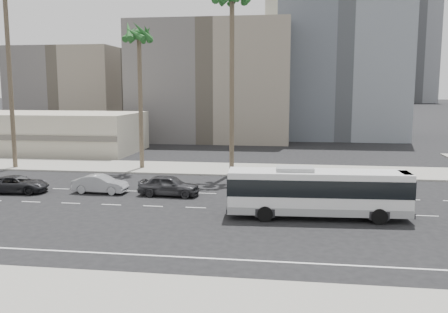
% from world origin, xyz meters
% --- Properties ---
extents(ground, '(700.00, 700.00, 0.00)m').
position_xyz_m(ground, '(0.00, 0.00, 0.00)').
color(ground, black).
rests_on(ground, ground).
extents(sidewalk_north, '(120.00, 7.00, 0.15)m').
position_xyz_m(sidewalk_north, '(0.00, 15.50, 0.07)').
color(sidewalk_north, gray).
rests_on(sidewalk_north, ground).
extents(commercial_low, '(22.00, 12.16, 5.00)m').
position_xyz_m(commercial_low, '(-30.00, 25.99, 2.50)').
color(commercial_low, '#B3AB96').
rests_on(commercial_low, ground).
extents(midrise_beige_west, '(24.00, 18.00, 18.00)m').
position_xyz_m(midrise_beige_west, '(-12.00, 45.00, 9.00)').
color(midrise_beige_west, '#68635E').
rests_on(midrise_beige_west, ground).
extents(midrise_gray_center, '(20.00, 20.00, 26.00)m').
position_xyz_m(midrise_gray_center, '(8.00, 52.00, 13.00)').
color(midrise_gray_center, slate).
rests_on(midrise_gray_center, ground).
extents(midrise_beige_far, '(18.00, 16.00, 15.00)m').
position_xyz_m(midrise_beige_far, '(-38.00, 50.00, 7.50)').
color(midrise_beige_far, '#68635E').
rests_on(midrise_beige_far, ground).
extents(civic_tower, '(42.00, 42.00, 129.00)m').
position_xyz_m(civic_tower, '(-2.00, 250.00, 38.83)').
color(civic_tower, beige).
rests_on(civic_tower, ground).
extents(highrise_right, '(26.00, 26.00, 70.00)m').
position_xyz_m(highrise_right, '(45.00, 230.00, 35.00)').
color(highrise_right, '#5A5D64').
rests_on(highrise_right, ground).
extents(highrise_far, '(22.00, 22.00, 60.00)m').
position_xyz_m(highrise_far, '(70.00, 260.00, 30.00)').
color(highrise_far, '#5A5D64').
rests_on(highrise_far, ground).
extents(city_bus, '(11.26, 3.07, 3.20)m').
position_xyz_m(city_bus, '(2.03, -1.37, 1.68)').
color(city_bus, silver).
rests_on(city_bus, ground).
extents(car_a, '(2.12, 4.72, 1.58)m').
position_xyz_m(car_a, '(-8.75, 3.41, 0.79)').
color(car_a, '#323235').
rests_on(car_a, ground).
extents(car_b, '(1.70, 4.31, 1.39)m').
position_xyz_m(car_b, '(-14.25, 3.59, 0.70)').
color(car_b, '#949699').
rests_on(car_b, ground).
extents(car_c, '(2.64, 4.94, 1.32)m').
position_xyz_m(car_c, '(-20.71, 2.78, 0.66)').
color(car_c, black).
rests_on(car_c, ground).
extents(palm_near, '(5.22, 5.22, 17.56)m').
position_xyz_m(palm_near, '(-5.17, 12.99, 15.91)').
color(palm_near, brown).
rests_on(palm_near, ground).
extents(palm_mid, '(4.65, 4.65, 14.39)m').
position_xyz_m(palm_mid, '(-14.50, 14.79, 12.95)').
color(palm_mid, brown).
rests_on(palm_mid, ground).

